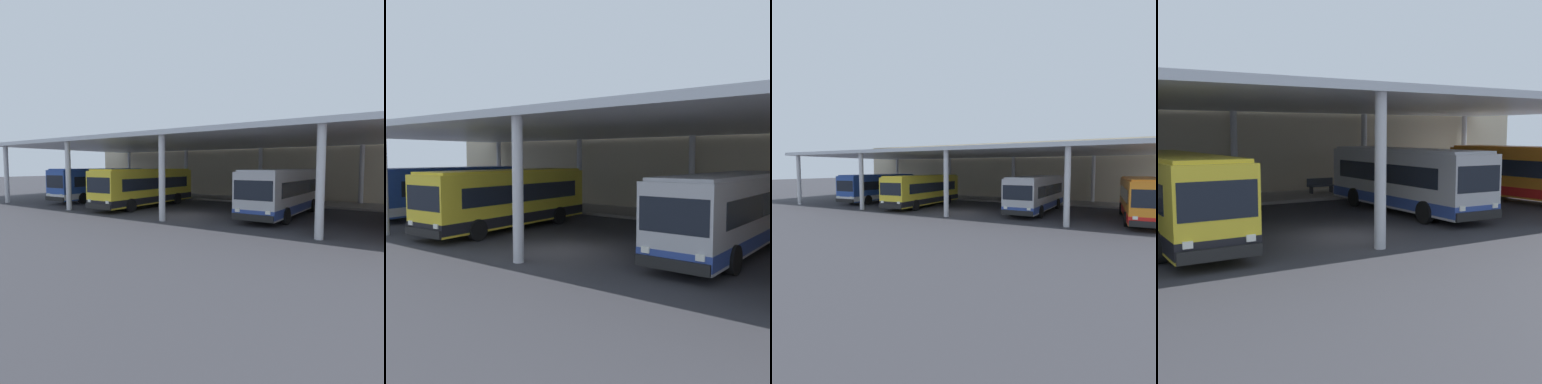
# 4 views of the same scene
# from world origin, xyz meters

# --- Properties ---
(ground_plane) EXTENTS (200.00, 200.00, 0.00)m
(ground_plane) POSITION_xyz_m (0.00, 0.00, 0.00)
(ground_plane) COLOR #333338
(platform_kerb) EXTENTS (42.00, 4.50, 0.18)m
(platform_kerb) POSITION_xyz_m (0.00, 11.75, 0.09)
(platform_kerb) COLOR gray
(platform_kerb) RESTS_ON ground
(station_building_facade) EXTENTS (48.00, 1.60, 7.18)m
(station_building_facade) POSITION_xyz_m (0.00, 15.00, 3.59)
(station_building_facade) COLOR #C1B293
(station_building_facade) RESTS_ON ground
(canopy_shelter) EXTENTS (40.00, 17.00, 5.55)m
(canopy_shelter) POSITION_xyz_m (0.00, 5.50, 5.29)
(canopy_shelter) COLOR silver
(canopy_shelter) RESTS_ON ground
(bus_second_bay) EXTENTS (2.97, 10.61, 3.17)m
(bus_second_bay) POSITION_xyz_m (-5.73, 2.44, 1.66)
(bus_second_bay) COLOR yellow
(bus_second_bay) RESTS_ON ground
(bus_middle_bay) EXTENTS (2.81, 10.56, 3.17)m
(bus_middle_bay) POSITION_xyz_m (5.59, 3.73, 1.66)
(bus_middle_bay) COLOR #B7B7BC
(bus_middle_bay) RESTS_ON ground
(bus_far_bay) EXTENTS (3.27, 10.68, 3.17)m
(bus_far_bay) POSITION_xyz_m (13.72, 2.71, 1.66)
(bus_far_bay) COLOR orange
(bus_far_bay) RESTS_ON ground
(bench_waiting) EXTENTS (1.80, 0.45, 0.92)m
(bench_waiting) POSITION_xyz_m (5.01, 11.82, 0.66)
(bench_waiting) COLOR #383D47
(bench_waiting) RESTS_ON platform_kerb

